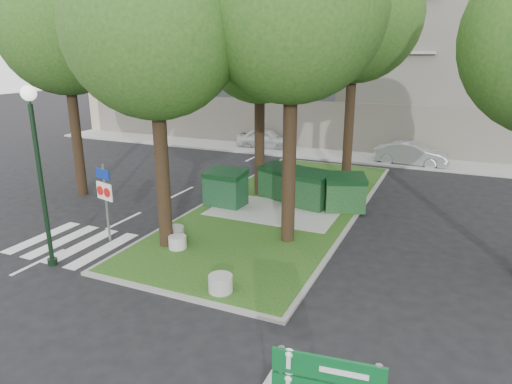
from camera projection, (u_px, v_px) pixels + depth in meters
The scene contains 22 objects.
ground at pixel (160, 292), 12.29m from camera, with size 120.00×120.00×0.00m, color black.
median_island at pixel (283, 205), 19.07m from camera, with size 6.00×16.00×0.12m, color #1F4413.
median_kerb at pixel (283, 206), 19.08m from camera, with size 6.30×16.30×0.10m, color gray.
building_sidewalk at pixel (335, 155), 28.45m from camera, with size 42.00×3.00×0.12m, color #999993.
zebra_crossing at pixel (93, 248), 15.06m from camera, with size 5.00×3.00×0.01m, color silver.
apartment_building at pixel (367, 27), 32.69m from camera, with size 41.00×12.00×16.00m, color tan.
tree_median_near_left at pixel (156, 11), 12.95m from camera, with size 5.20×5.20×10.53m.
tree_median_mid at pixel (262, 32), 18.53m from camera, with size 4.80×4.80×9.99m.
tree_median_far at pixel (359, 1), 19.52m from camera, with size 5.80×5.80×11.93m.
tree_street_left at pixel (65, 15), 18.63m from camera, with size 5.40×5.40×11.00m.
dumpster_a at pixel (226, 188), 18.79m from camera, with size 1.69×1.22×1.52m.
dumpster_b at pixel (279, 181), 19.85m from camera, with size 1.89×1.64×1.47m.
dumpster_c at pixel (309, 189), 18.57m from camera, with size 1.82×1.42×1.52m.
dumpster_d at pixel (345, 193), 18.16m from camera, with size 1.91×1.64×1.49m.
bollard_left at pixel (175, 233), 15.44m from camera, with size 0.61×0.61×0.43m, color gray.
bollard_right at pixel (221, 283), 12.01m from camera, with size 0.64×0.64×0.46m, color #9B9C97.
bollard_mid at pixel (178, 242), 14.70m from camera, with size 0.57×0.57×0.41m, color #B0AFAA.
litter_bin at pixel (322, 198), 18.50m from camera, with size 0.45×0.45×0.79m, color #C4C817.
street_lamp at pixel (38, 157), 12.91m from camera, with size 0.43×0.43×5.33m.
traffic_sign_pole at pixel (105, 193), 15.15m from camera, with size 0.79×0.24×2.69m.
car_white at pixel (266, 139), 30.59m from camera, with size 1.58×3.94×1.34m, color silver.
car_silver at pixel (411, 154), 26.03m from camera, with size 1.40×4.02×1.33m, color #A3A8AB.
Camera 1 is at (6.83, -8.98, 6.15)m, focal length 32.00 mm.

